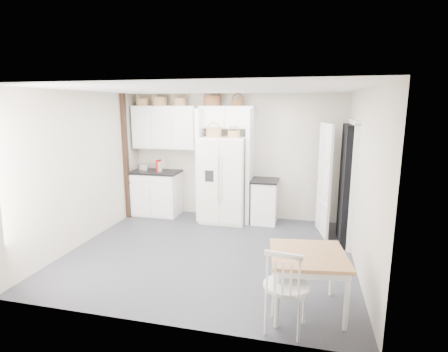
# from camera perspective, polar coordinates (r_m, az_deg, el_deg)

# --- Properties ---
(floor) EXTENTS (4.50, 4.50, 0.00)m
(floor) POSITION_cam_1_polar(r_m,az_deg,el_deg) (5.87, -2.25, -12.25)
(floor) COLOR #34333E
(floor) RESTS_ON ground
(ceiling) EXTENTS (4.50, 4.50, 0.00)m
(ceiling) POSITION_cam_1_polar(r_m,az_deg,el_deg) (5.38, -2.47, 14.00)
(ceiling) COLOR white
(ceiling) RESTS_ON wall_back
(wall_back) EXTENTS (4.50, 0.00, 4.50)m
(wall_back) POSITION_cam_1_polar(r_m,az_deg,el_deg) (7.40, 1.88, 3.21)
(wall_back) COLOR beige
(wall_back) RESTS_ON floor
(wall_left) EXTENTS (0.00, 4.00, 4.00)m
(wall_left) POSITION_cam_1_polar(r_m,az_deg,el_deg) (6.46, -21.93, 1.18)
(wall_left) COLOR beige
(wall_left) RESTS_ON floor
(wall_right) EXTENTS (0.00, 4.00, 4.00)m
(wall_right) POSITION_cam_1_polar(r_m,az_deg,el_deg) (5.34, 21.58, -0.82)
(wall_right) COLOR beige
(wall_right) RESTS_ON floor
(refrigerator) EXTENTS (0.90, 0.73, 1.75)m
(refrigerator) POSITION_cam_1_polar(r_m,az_deg,el_deg) (7.13, 0.04, -0.59)
(refrigerator) COLOR white
(refrigerator) RESTS_ON floor
(base_cab_left) EXTENTS (1.00, 0.63, 0.93)m
(base_cab_left) POSITION_cam_1_polar(r_m,az_deg,el_deg) (7.80, -10.95, -2.82)
(base_cab_left) COLOR white
(base_cab_left) RESTS_ON floor
(base_cab_right) EXTENTS (0.49, 0.58, 0.85)m
(base_cab_right) POSITION_cam_1_polar(r_m,az_deg,el_deg) (7.18, 6.65, -4.23)
(base_cab_right) COLOR white
(base_cab_right) RESTS_ON floor
(dining_table) EXTENTS (0.95, 0.95, 0.70)m
(dining_table) POSITION_cam_1_polar(r_m,az_deg,el_deg) (4.34, 13.40, -16.45)
(dining_table) COLOR #91623A
(dining_table) RESTS_ON floor
(windsor_chair) EXTENTS (0.54, 0.51, 1.00)m
(windsor_chair) POSITION_cam_1_polar(r_m,az_deg,el_deg) (3.90, 10.13, -17.26)
(windsor_chair) COLOR white
(windsor_chair) RESTS_ON floor
(counter_left) EXTENTS (1.04, 0.67, 0.04)m
(counter_left) POSITION_cam_1_polar(r_m,az_deg,el_deg) (7.70, -11.09, 0.67)
(counter_left) COLOR black
(counter_left) RESTS_ON base_cab_left
(counter_right) EXTENTS (0.52, 0.62, 0.04)m
(counter_right) POSITION_cam_1_polar(r_m,az_deg,el_deg) (7.08, 6.73, -0.75)
(counter_right) COLOR black
(counter_right) RESTS_ON base_cab_right
(toaster) EXTENTS (0.24, 0.15, 0.16)m
(toaster) POSITION_cam_1_polar(r_m,az_deg,el_deg) (7.69, -12.96, 1.34)
(toaster) COLOR silver
(toaster) RESTS_ON counter_left
(cookbook_red) EXTENTS (0.06, 0.18, 0.26)m
(cookbook_red) POSITION_cam_1_polar(r_m,az_deg,el_deg) (7.56, -10.60, 1.64)
(cookbook_red) COLOR #A00A0A
(cookbook_red) RESTS_ON counter_left
(cookbook_cream) EXTENTS (0.05, 0.15, 0.22)m
(cookbook_cream) POSITION_cam_1_polar(r_m,az_deg,el_deg) (7.55, -10.49, 1.48)
(cookbook_cream) COLOR beige
(cookbook_cream) RESTS_ON counter_left
(basket_upper_a) EXTENTS (0.27, 0.27, 0.15)m
(basket_upper_a) POSITION_cam_1_polar(r_m,az_deg,el_deg) (7.82, -13.13, 11.65)
(basket_upper_a) COLOR #91583B
(basket_upper_a) RESTS_ON upper_cabinet
(basket_upper_b) EXTENTS (0.31, 0.31, 0.18)m
(basket_upper_b) POSITION_cam_1_polar(r_m,az_deg,el_deg) (7.65, -10.40, 11.87)
(basket_upper_b) COLOR #91583B
(basket_upper_b) RESTS_ON upper_cabinet
(basket_upper_c) EXTENTS (0.28, 0.28, 0.16)m
(basket_upper_c) POSITION_cam_1_polar(r_m,az_deg,el_deg) (7.48, -7.21, 11.90)
(basket_upper_c) COLOR #91583B
(basket_upper_c) RESTS_ON upper_cabinet
(basket_bridge_a) EXTENTS (0.36, 0.36, 0.20)m
(basket_bridge_a) POSITION_cam_1_polar(r_m,az_deg,el_deg) (7.26, -1.94, 12.16)
(basket_bridge_a) COLOR brown
(basket_bridge_a) RESTS_ON bridge_cabinet
(basket_bridge_b) EXTENTS (0.24, 0.24, 0.14)m
(basket_bridge_b) POSITION_cam_1_polar(r_m,az_deg,el_deg) (7.14, 2.24, 11.91)
(basket_bridge_b) COLOR brown
(basket_bridge_b) RESTS_ON bridge_cabinet
(basket_fridge_a) EXTENTS (0.30, 0.30, 0.16)m
(basket_fridge_a) POSITION_cam_1_polar(r_m,az_deg,el_deg) (6.94, -1.69, 7.03)
(basket_fridge_a) COLOR #91583B
(basket_fridge_a) RESTS_ON refrigerator
(basket_fridge_b) EXTENTS (0.23, 0.23, 0.13)m
(basket_fridge_b) POSITION_cam_1_polar(r_m,az_deg,el_deg) (6.85, 1.60, 6.83)
(basket_fridge_b) COLOR #91583B
(basket_fridge_b) RESTS_ON refrigerator
(upper_cabinet) EXTENTS (1.40, 0.34, 0.90)m
(upper_cabinet) POSITION_cam_1_polar(r_m,az_deg,el_deg) (7.62, -9.57, 7.84)
(upper_cabinet) COLOR white
(upper_cabinet) RESTS_ON wall_back
(bridge_cabinet) EXTENTS (1.12, 0.34, 0.45)m
(bridge_cabinet) POSITION_cam_1_polar(r_m,az_deg,el_deg) (7.19, 0.46, 9.58)
(bridge_cabinet) COLOR white
(bridge_cabinet) RESTS_ON wall_back
(fridge_panel_left) EXTENTS (0.08, 0.60, 2.30)m
(fridge_panel_left) POSITION_cam_1_polar(r_m,az_deg,el_deg) (7.30, -3.69, 1.89)
(fridge_panel_left) COLOR white
(fridge_panel_left) RESTS_ON floor
(fridge_panel_right) EXTENTS (0.08, 0.60, 2.30)m
(fridge_panel_right) POSITION_cam_1_polar(r_m,az_deg,el_deg) (7.07, 4.24, 1.56)
(fridge_panel_right) COLOR white
(fridge_panel_right) RESTS_ON floor
(trim_post) EXTENTS (0.09, 0.09, 2.60)m
(trim_post) POSITION_cam_1_polar(r_m,az_deg,el_deg) (7.56, -15.74, 2.96)
(trim_post) COLOR black
(trim_post) RESTS_ON floor
(doorway_void) EXTENTS (0.18, 0.85, 2.05)m
(doorway_void) POSITION_cam_1_polar(r_m,az_deg,el_deg) (6.35, 19.39, -1.34)
(doorway_void) COLOR black
(doorway_void) RESTS_ON floor
(door_slab) EXTENTS (0.21, 0.79, 2.05)m
(door_slab) POSITION_cam_1_polar(r_m,az_deg,el_deg) (6.65, 16.03, -0.58)
(door_slab) COLOR white
(door_slab) RESTS_ON floor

